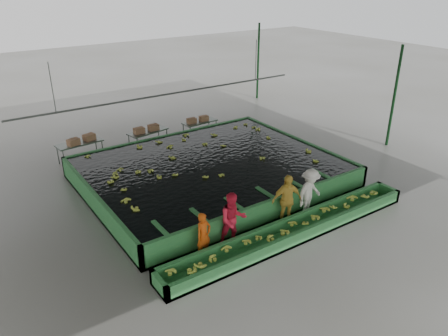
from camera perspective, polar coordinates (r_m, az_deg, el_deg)
ground at (r=17.38m, az=0.93°, el=-3.57°), size 80.00×80.00×0.00m
shed_roof at (r=15.65m, az=1.05°, el=12.78°), size 20.00×22.00×0.04m
shed_posts at (r=16.35m, az=0.99°, el=4.18°), size 20.00×22.00×5.00m
flotation_tank at (r=18.29m, az=-1.76°, el=-0.49°), size 10.00×8.00×0.90m
tank_water at (r=18.13m, az=-1.78°, el=0.66°), size 9.70×7.70×0.00m
sorting_trough at (r=14.86m, az=9.01°, el=-8.11°), size 10.00×1.00×0.50m
cableway_rail at (r=20.29m, az=-7.26°, el=9.56°), size 0.08×0.08×14.00m
rail_hanger_left at (r=18.41m, az=-21.54°, el=9.72°), size 0.04×0.04×2.00m
rail_hanger_right at (r=22.71m, az=4.18°, el=13.89°), size 0.04×0.04×2.00m
worker_a at (r=13.57m, az=-2.67°, el=-8.76°), size 0.61×0.47×1.50m
worker_b at (r=13.98m, az=1.17°, el=-6.76°), size 1.07×0.93×1.86m
worker_c at (r=15.23m, az=8.18°, el=-4.16°), size 1.19×0.72×1.88m
worker_d at (r=15.94m, az=11.13°, el=-3.17°), size 1.28×0.89×1.81m
packing_table_left at (r=21.31m, az=-18.23°, el=2.04°), size 2.13×1.03×0.94m
packing_table_mid at (r=22.09m, az=-9.84°, el=3.70°), size 2.12×1.17×0.91m
packing_table_right at (r=23.37m, az=-3.16°, el=5.13°), size 1.92×0.89×0.85m
box_stack_left at (r=21.08m, az=-18.07°, el=3.20°), size 1.39×0.71×0.29m
box_stack_mid at (r=21.84m, az=-10.08°, el=4.71°), size 1.30×0.43×0.28m
box_stack_right at (r=23.15m, az=-3.44°, el=6.05°), size 1.20×0.37×0.26m
floating_bananas at (r=18.75m, az=-3.09°, el=1.48°), size 8.63×5.88×0.12m
trough_bananas at (r=14.78m, az=9.04°, el=-7.62°), size 9.15×0.61×0.12m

